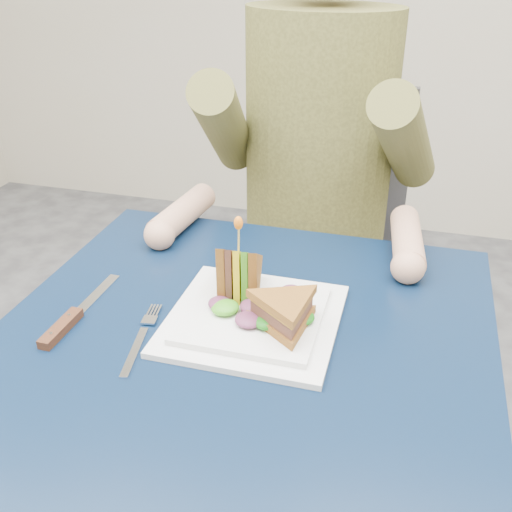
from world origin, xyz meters
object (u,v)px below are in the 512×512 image
(plate, at_px, (254,318))
(fork, at_px, (140,340))
(sandwich_flat, at_px, (285,312))
(chair, at_px, (319,239))
(knife, at_px, (68,321))
(sandwich_upright, at_px, (239,275))
(table, at_px, (241,375))
(diner, at_px, (319,111))

(plate, bearing_deg, fork, -148.06)
(sandwich_flat, bearing_deg, fork, -161.60)
(sandwich_flat, height_order, fork, sandwich_flat)
(chair, xyz_separation_m, knife, (-0.26, -0.76, 0.20))
(sandwich_upright, bearing_deg, knife, -151.75)
(plate, height_order, knife, plate)
(table, xyz_separation_m, diner, (-0.00, 0.61, 0.26))
(plate, xyz_separation_m, fork, (-0.15, -0.09, -0.01))
(plate, height_order, sandwich_upright, sandwich_upright)
(chair, height_order, fork, chair)
(diner, bearing_deg, chair, 90.00)
(chair, height_order, plate, chair)
(diner, relative_size, sandwich_upright, 5.11)
(plate, height_order, fork, plate)
(sandwich_upright, height_order, fork, sandwich_upright)
(sandwich_upright, bearing_deg, table, -71.86)
(sandwich_flat, xyz_separation_m, fork, (-0.20, -0.07, -0.04))
(chair, xyz_separation_m, sandwich_flat, (0.06, -0.71, 0.23))
(plate, xyz_separation_m, knife, (-0.27, -0.08, -0.00))
(fork, height_order, knife, knife)
(diner, xyz_separation_m, sandwich_upright, (-0.03, -0.52, -0.13))
(fork, relative_size, knife, 0.81)
(diner, height_order, sandwich_flat, diner)
(chair, relative_size, sandwich_upright, 6.38)
(plate, height_order, sandwich_flat, sandwich_flat)
(sandwich_upright, bearing_deg, chair, 87.62)
(diner, bearing_deg, table, -90.00)
(fork, bearing_deg, chair, 79.83)
(diner, distance_m, fork, 0.70)
(sandwich_upright, xyz_separation_m, fork, (-0.11, -0.14, -0.05))
(table, xyz_separation_m, plate, (0.01, 0.04, 0.09))
(chair, height_order, sandwich_upright, chair)
(diner, distance_m, sandwich_upright, 0.54)
(chair, height_order, diner, diner)
(diner, height_order, plate, diner)
(chair, xyz_separation_m, plate, (0.01, -0.68, 0.20))
(sandwich_upright, xyz_separation_m, knife, (-0.24, -0.13, -0.05))
(table, bearing_deg, diner, 90.00)
(plate, distance_m, knife, 0.29)
(plate, relative_size, fork, 1.45)
(table, height_order, knife, knife)
(table, bearing_deg, plate, 74.46)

